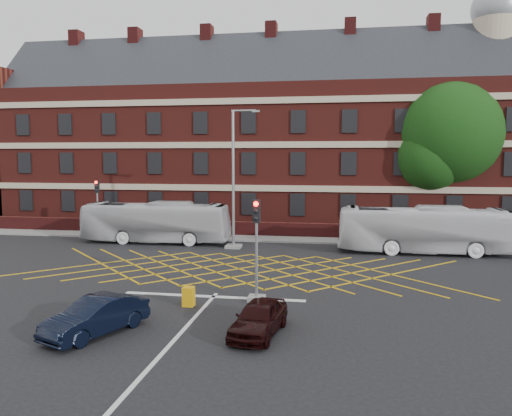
% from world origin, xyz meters
% --- Properties ---
extents(ground, '(120.00, 120.00, 0.00)m').
position_xyz_m(ground, '(0.00, 0.00, 0.00)').
color(ground, black).
rests_on(ground, ground).
extents(victorian_building, '(51.00, 12.17, 20.40)m').
position_xyz_m(victorian_building, '(0.25, 22.00, 7.84)').
color(victorian_building, '#5B1B17').
rests_on(victorian_building, ground).
extents(boundary_wall, '(56.00, 0.50, 1.10)m').
position_xyz_m(boundary_wall, '(0.00, 13.00, 0.55)').
color(boundary_wall, '#4C1414').
rests_on(boundary_wall, ground).
extents(far_pavement, '(60.00, 3.00, 0.12)m').
position_xyz_m(far_pavement, '(0.00, 12.00, 0.06)').
color(far_pavement, slate).
rests_on(far_pavement, ground).
extents(box_junction_hatching, '(8.22, 8.22, 0.02)m').
position_xyz_m(box_junction_hatching, '(0.00, 2.00, 0.01)').
color(box_junction_hatching, '#CC990C').
rests_on(box_junction_hatching, ground).
extents(stop_line, '(8.00, 0.30, 0.02)m').
position_xyz_m(stop_line, '(0.00, -3.50, 0.01)').
color(stop_line, silver).
rests_on(stop_line, ground).
extents(centre_line, '(0.15, 14.00, 0.02)m').
position_xyz_m(centre_line, '(0.00, -10.00, 0.01)').
color(centre_line, silver).
rests_on(centre_line, ground).
extents(bus_left, '(10.45, 2.53, 2.90)m').
position_xyz_m(bus_left, '(-7.41, 9.16, 1.45)').
color(bus_left, silver).
rests_on(bus_left, ground).
extents(bus_right, '(10.69, 2.52, 2.98)m').
position_xyz_m(bus_right, '(10.59, 8.24, 1.49)').
color(bus_right, silver).
rests_on(bus_right, ground).
extents(car_navy, '(2.73, 4.05, 1.26)m').
position_xyz_m(car_navy, '(-2.82, -8.61, 0.63)').
color(car_navy, black).
rests_on(car_navy, ground).
extents(car_maroon, '(1.88, 3.60, 1.17)m').
position_xyz_m(car_maroon, '(2.68, -7.70, 0.58)').
color(car_maroon, black).
rests_on(car_maroon, ground).
extents(deciduous_tree, '(8.37, 8.32, 12.02)m').
position_xyz_m(deciduous_tree, '(13.64, 17.63, 7.28)').
color(deciduous_tree, black).
rests_on(deciduous_tree, ground).
extents(traffic_light_near, '(0.70, 0.70, 4.27)m').
position_xyz_m(traffic_light_near, '(1.94, -3.75, 1.76)').
color(traffic_light_near, slate).
rests_on(traffic_light_near, ground).
extents(traffic_light_far, '(0.70, 0.70, 4.27)m').
position_xyz_m(traffic_light_far, '(-12.80, 11.14, 1.76)').
color(traffic_light_far, slate).
rests_on(traffic_light_far, ground).
extents(street_lamp, '(2.25, 1.00, 9.07)m').
position_xyz_m(street_lamp, '(-1.52, 8.04, 3.13)').
color(street_lamp, slate).
rests_on(street_lamp, ground).
extents(direction_signs, '(1.10, 0.16, 2.20)m').
position_xyz_m(direction_signs, '(-12.10, 10.79, 1.38)').
color(direction_signs, gray).
rests_on(direction_signs, ground).
extents(utility_cabinet, '(0.45, 0.41, 0.79)m').
position_xyz_m(utility_cabinet, '(-0.67, -4.96, 0.40)').
color(utility_cabinet, '#D2970C').
rests_on(utility_cabinet, ground).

